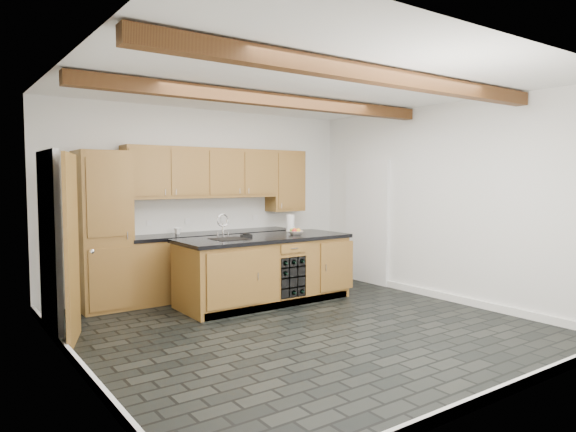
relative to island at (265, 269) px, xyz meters
name	(u,v)px	position (x,y,z in m)	size (l,w,h in m)	color
ground	(303,327)	(-0.31, -1.28, -0.47)	(5.00, 5.00, 0.00)	black
room_shell	(271,196)	(-0.39, -0.75, 1.06)	(5.01, 5.00, 5.00)	white
back_cabinetry	(191,230)	(-0.68, 0.95, 0.51)	(3.65, 0.62, 2.20)	#986330
island	(265,269)	(0.00, 0.00, 0.00)	(2.48, 0.96, 0.93)	#986330
faucet	(228,236)	(-0.56, 0.05, 0.50)	(0.45, 0.40, 0.34)	black
kitchen_scale	(246,235)	(-0.26, 0.08, 0.49)	(0.17, 0.13, 0.05)	black
fruit_bowl	(295,233)	(0.49, -0.05, 0.49)	(0.23, 0.23, 0.06)	beige
fruit_cluster	(295,231)	(0.49, -0.05, 0.52)	(0.16, 0.17, 0.07)	#AA162F
paper_towel	(290,223)	(0.69, 0.35, 0.59)	(0.13, 0.13, 0.26)	white
mug	(178,231)	(-0.87, 1.00, 0.51)	(0.10, 0.10, 0.09)	white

